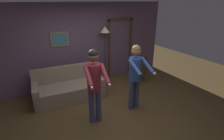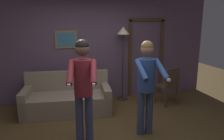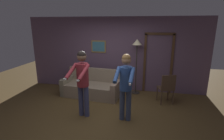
% 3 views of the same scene
% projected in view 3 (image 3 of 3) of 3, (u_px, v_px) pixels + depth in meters
% --- Properties ---
extents(ground_plane, '(12.00, 12.00, 0.00)m').
position_uv_depth(ground_plane, '(99.00, 117.00, 4.54)').
color(ground_plane, brown).
extents(back_wall_assembly, '(6.40, 0.10, 2.60)m').
position_uv_depth(back_wall_assembly, '(115.00, 54.00, 6.24)').
color(back_wall_assembly, '#604960').
rests_on(back_wall_assembly, ground_plane).
extents(couch, '(1.97, 1.02, 0.87)m').
position_uv_depth(couch, '(92.00, 87.00, 5.90)').
color(couch, gray).
rests_on(couch, ground_plane).
extents(torchiere_lamp, '(0.32, 0.32, 1.87)m').
position_uv_depth(torchiere_lamp, '(137.00, 49.00, 5.76)').
color(torchiere_lamp, '#332D28').
rests_on(torchiere_lamp, ground_plane).
extents(person_standing_left, '(0.50, 0.71, 1.73)m').
position_uv_depth(person_standing_left, '(82.00, 78.00, 4.36)').
color(person_standing_left, '#404572').
rests_on(person_standing_left, ground_plane).
extents(person_standing_right, '(0.45, 0.69, 1.69)m').
position_uv_depth(person_standing_right, '(126.00, 82.00, 4.16)').
color(person_standing_right, '#3B4767').
rests_on(person_standing_right, ground_plane).
extents(dining_chair_distant, '(0.53, 0.53, 0.93)m').
position_uv_depth(dining_chair_distant, '(167.00, 87.00, 5.19)').
color(dining_chair_distant, '#4C3828').
rests_on(dining_chair_distant, ground_plane).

